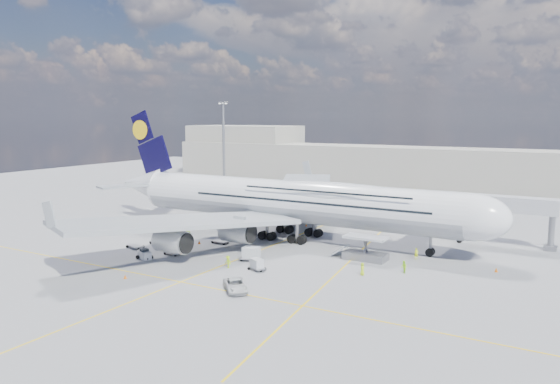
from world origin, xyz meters
The scene contains 31 objects.
ground centered at (0.00, 0.00, 0.00)m, with size 300.00×300.00×0.00m, color gray.
taxi_line_main centered at (0.00, 0.00, 0.01)m, with size 0.25×220.00×0.01m, color yellow.
taxi_line_cross centered at (0.00, -20.00, 0.01)m, with size 120.00×0.25×0.01m, color yellow.
taxi_line_diag centered at (14.00, 10.00, 0.01)m, with size 0.25×100.00×0.01m, color yellow.
airliner centered at (0.26, 10.00, 6.87)m, with size 77.26×79.15×23.71m.
jet_bridge centered at (29.81, 20.94, 6.85)m, with size 18.80×12.10×8.50m.
cargo_loader centered at (16.82, 2.89, 1.25)m, with size 8.53×3.20×3.67m.
light_mast centered at (-40.00, 45.00, 13.21)m, with size 3.00×0.70×25.50m.
terminal centered at (0.00, 95.00, 6.00)m, with size 180.00×16.00×12.00m, color #B2AD9E.
hangar centered at (-70.00, 100.00, 9.00)m, with size 40.00×22.00×18.00m, color #B2AD9E.
dolly_row_a centered at (-10.52, -9.68, 0.30)m, with size 2.86×1.85×0.39m.
dolly_row_b centered at (-18.86, -9.36, 0.35)m, with size 3.45×2.53×0.45m.
dolly_row_c centered at (-8.65, 0.50, 0.34)m, with size 3.13×1.89×0.44m.
dolly_back centered at (-17.29, -5.31, 0.37)m, with size 3.44×2.17×0.47m.
dolly_nose_far centered at (5.69, -10.20, 0.89)m, with size 2.95×2.36×1.65m.
dolly_nose_near centered at (2.33, -6.49, 1.15)m, with size 3.70×2.51×2.14m.
baggage_tug centered at (-12.41, -13.85, 0.73)m, with size 2.90×2.11×1.65m.
catering_truck_inner centered at (-11.64, 30.75, 1.71)m, with size 6.60×4.75×3.62m.
catering_truck_outer centered at (-19.83, 38.76, 2.06)m, with size 7.94×4.74×4.43m.
service_van centered at (8.46, -19.47, 0.76)m, with size 2.52×5.46×1.52m, color silver.
crew_nose centered at (23.66, 7.01, 0.88)m, with size 0.64×0.42×1.76m, color #CEE217.
crew_loader centered at (24.30, -1.26, 0.90)m, with size 0.88×0.68×1.80m, color #ADFF1A.
crew_wing centered at (-15.73, 0.41, 0.95)m, with size 1.11×0.46×1.90m, color #A3E217.
crew_van centered at (19.62, -4.99, 0.88)m, with size 0.86×0.56×1.76m, color #C5ED19.
crew_tug centered at (1.47, -11.34, 0.89)m, with size 1.15×0.66×1.79m, color #BFF419.
cone_nose centered at (35.38, 5.93, 0.30)m, with size 0.49×0.49×0.62m.
cone_wing_left_inner centered at (-2.51, 20.84, 0.23)m, with size 0.38×0.38×0.48m.
cone_wing_left_outer centered at (-16.20, 37.26, 0.28)m, with size 0.46×0.46×0.59m.
cone_wing_right_inner centered at (-11.49, -1.67, 0.29)m, with size 0.47×0.47×0.60m.
cone_wing_right_outer centered at (-7.47, -22.63, 0.28)m, with size 0.46×0.46×0.58m.
cone_tail centered at (-30.82, 5.81, 0.28)m, with size 0.45×0.45×0.57m.
Camera 1 is at (46.43, -73.73, 21.84)m, focal length 35.00 mm.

